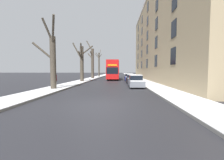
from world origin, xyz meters
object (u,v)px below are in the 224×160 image
at_px(bare_tree_left_3, 99,64).
at_px(double_decker_bus, 113,69).
at_px(parked_car_2, 129,77).
at_px(bare_tree_left_2, 92,62).
at_px(bare_tree_left_0, 52,60).
at_px(pedestrian_left_sidewalk, 55,80).
at_px(parked_car_0, 136,82).
at_px(parked_car_1, 132,79).
at_px(oncoming_van, 111,73).
at_px(bare_tree_left_1, 82,62).

distance_m(bare_tree_left_3, double_decker_bus, 14.85).
bearing_deg(parked_car_2, bare_tree_left_2, 140.88).
distance_m(bare_tree_left_0, parked_car_2, 17.85).
bearing_deg(pedestrian_left_sidewalk, parked_car_2, -61.77).
height_order(double_decker_bus, parked_car_0, double_decker_bus).
relative_size(parked_car_1, pedestrian_left_sidewalk, 2.51).
distance_m(bare_tree_left_0, bare_tree_left_2, 22.49).
bearing_deg(bare_tree_left_0, bare_tree_left_2, 89.91).
relative_size(bare_tree_left_0, bare_tree_left_3, 0.78).
xyz_separation_m(parked_car_1, oncoming_van, (-4.91, 30.95, 0.55)).
bearing_deg(pedestrian_left_sidewalk, bare_tree_left_0, 171.52).
xyz_separation_m(bare_tree_left_0, bare_tree_left_3, (0.25, 33.36, 1.22)).
bearing_deg(bare_tree_left_3, bare_tree_left_0, -90.43).
bearing_deg(oncoming_van, double_decker_bus, -85.74).
bearing_deg(bare_tree_left_1, parked_car_2, 24.17).
height_order(bare_tree_left_1, bare_tree_left_2, bare_tree_left_2).
distance_m(double_decker_bus, parked_car_1, 11.03).
bearing_deg(parked_car_0, parked_car_1, 90.00).
relative_size(bare_tree_left_3, double_decker_bus, 0.86).
xyz_separation_m(bare_tree_left_2, oncoming_van, (3.91, 17.72, -2.91)).
xyz_separation_m(parked_car_0, pedestrian_left_sidewalk, (-9.52, -1.13, 0.27)).
relative_size(bare_tree_left_2, parked_car_2, 2.46).
bearing_deg(bare_tree_left_2, parked_car_1, -56.30).
xyz_separation_m(bare_tree_left_1, parked_car_0, (8.70, -8.16, -2.86)).
height_order(bare_tree_left_3, parked_car_0, bare_tree_left_3).
height_order(bare_tree_left_2, double_decker_bus, bare_tree_left_2).
bearing_deg(bare_tree_left_0, oncoming_van, 84.39).
distance_m(bare_tree_left_2, bare_tree_left_3, 10.90).
height_order(double_decker_bus, pedestrian_left_sidewalk, double_decker_bus).
xyz_separation_m(double_decker_bus, pedestrian_left_sidewalk, (-6.14, -17.49, -1.44)).
relative_size(bare_tree_left_2, bare_tree_left_3, 1.08).
distance_m(bare_tree_left_3, pedestrian_left_sidewalk, 31.45).
distance_m(bare_tree_left_2, parked_car_0, 21.44).
relative_size(bare_tree_left_3, parked_car_2, 2.28).
bearing_deg(double_decker_bus, bare_tree_left_0, -105.62).
bearing_deg(bare_tree_left_1, bare_tree_left_3, 89.76).
relative_size(bare_tree_left_0, bare_tree_left_2, 0.72).
relative_size(bare_tree_left_2, oncoming_van, 1.71).
bearing_deg(pedestrian_left_sidewalk, bare_tree_left_3, -27.61).
distance_m(bare_tree_left_3, parked_car_1, 25.87).
bearing_deg(pedestrian_left_sidewalk, bare_tree_left_2, -27.90).
bearing_deg(oncoming_van, bare_tree_left_3, -118.45).
height_order(bare_tree_left_1, parked_car_1, bare_tree_left_1).
height_order(bare_tree_left_0, bare_tree_left_1, bare_tree_left_0).
xyz_separation_m(bare_tree_left_1, bare_tree_left_3, (0.09, 21.97, 0.80)).
relative_size(parked_car_1, oncoming_van, 0.77).
bearing_deg(parked_car_0, bare_tree_left_3, 105.95).
bearing_deg(double_decker_bus, bare_tree_left_2, 152.19).
height_order(bare_tree_left_1, pedestrian_left_sidewalk, bare_tree_left_1).
height_order(bare_tree_left_1, parked_car_2, bare_tree_left_1).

